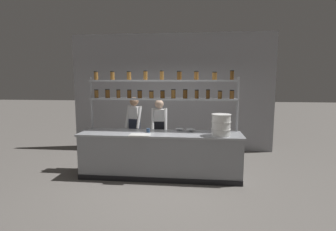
# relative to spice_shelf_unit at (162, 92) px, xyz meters

# --- Properties ---
(ground_plane) EXTENTS (40.00, 40.00, 0.00)m
(ground_plane) POSITION_rel_spice_shelf_unit_xyz_m (0.01, -0.33, -1.75)
(ground_plane) COLOR slate
(back_wall) EXTENTS (5.71, 0.12, 3.29)m
(back_wall) POSITION_rel_spice_shelf_unit_xyz_m (0.01, 1.91, -0.11)
(back_wall) COLOR #939399
(back_wall) RESTS_ON ground_plane
(prep_counter) EXTENTS (3.31, 0.76, 0.92)m
(prep_counter) POSITION_rel_spice_shelf_unit_xyz_m (0.01, -0.33, -1.29)
(prep_counter) COLOR gray
(prep_counter) RESTS_ON ground_plane
(spice_shelf_unit) EXTENTS (3.20, 0.28, 2.19)m
(spice_shelf_unit) POSITION_rel_spice_shelf_unit_xyz_m (0.00, 0.00, 0.00)
(spice_shelf_unit) COLOR #999BA0
(spice_shelf_unit) RESTS_ON ground_plane
(chef_left) EXTENTS (0.40, 0.33, 1.61)m
(chef_left) POSITION_rel_spice_shelf_unit_xyz_m (-0.69, 0.34, -0.83)
(chef_left) COLOR black
(chef_left) RESTS_ON ground_plane
(chef_center) EXTENTS (0.38, 0.30, 1.56)m
(chef_center) POSITION_rel_spice_shelf_unit_xyz_m (-0.09, 0.23, -0.86)
(chef_center) COLOR black
(chef_center) RESTS_ON ground_plane
(container_stack) EXTENTS (0.38, 0.38, 0.42)m
(container_stack) POSITION_rel_spice_shelf_unit_xyz_m (1.22, -0.48, -0.62)
(container_stack) COLOR white
(container_stack) RESTS_ON prep_counter
(cutting_board) EXTENTS (0.40, 0.26, 0.02)m
(cutting_board) POSITION_rel_spice_shelf_unit_xyz_m (-0.35, -0.64, -0.82)
(cutting_board) COLOR silver
(cutting_board) RESTS_ON prep_counter
(prep_bowl_near_left) EXTENTS (0.18, 0.18, 0.05)m
(prep_bowl_near_left) POSITION_rel_spice_shelf_unit_xyz_m (0.39, -0.06, -0.81)
(prep_bowl_near_left) COLOR silver
(prep_bowl_near_left) RESTS_ON prep_counter
(prep_bowl_center_front) EXTENTS (0.19, 0.19, 0.05)m
(prep_bowl_center_front) POSITION_rel_spice_shelf_unit_xyz_m (0.62, -0.11, -0.81)
(prep_bowl_center_front) COLOR silver
(prep_bowl_center_front) RESTS_ON prep_counter
(serving_cup_front) EXTENTS (0.07, 0.07, 0.08)m
(serving_cup_front) POSITION_rel_spice_shelf_unit_xyz_m (-0.25, -0.31, -0.79)
(serving_cup_front) COLOR #334C70
(serving_cup_front) RESTS_ON prep_counter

